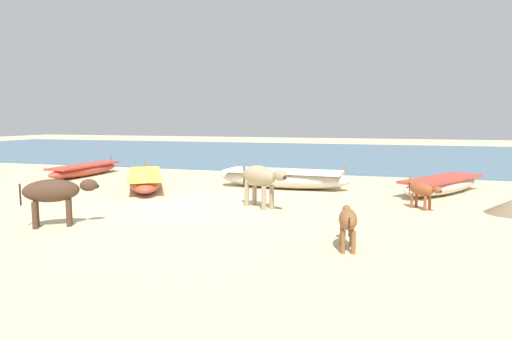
{
  "coord_description": "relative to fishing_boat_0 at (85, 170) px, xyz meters",
  "views": [
    {
      "loc": [
        4.87,
        -9.82,
        2.15
      ],
      "look_at": [
        1.01,
        2.88,
        0.6
      ],
      "focal_mm": 31.27,
      "sensor_mm": 36.0,
      "label": 1
    }
  ],
  "objects": [
    {
      "name": "sea_water",
      "position": [
        6.16,
        13.02,
        -0.2
      ],
      "size": [
        60.0,
        20.0,
        0.08
      ],
      "primitive_type": "cube",
      "color": "slate",
      "rests_on": "ground"
    },
    {
      "name": "cow_adult_dark",
      "position": [
        4.64,
        -6.85,
        0.45
      ],
      "size": [
        1.32,
        1.08,
        0.95
      ],
      "rotation": [
        0.0,
        0.0,
        0.63
      ],
      "color": "#4C3323",
      "rests_on": "ground"
    },
    {
      "name": "debris_pile_1",
      "position": [
        13.7,
        -2.88,
        -0.07
      ],
      "size": [
        1.55,
        1.55,
        0.33
      ],
      "primitive_type": "cone",
      "rotation": [
        0.0,
        0.0,
        5.79
      ],
      "color": "#7A6647",
      "rests_on": "ground"
    },
    {
      "name": "calf_near_rust",
      "position": [
        11.78,
        -2.93,
        0.21
      ],
      "size": [
        0.79,
        0.81,
        0.63
      ],
      "rotation": [
        0.0,
        0.0,
        5.48
      ],
      "color": "#9E4C28",
      "rests_on": "ground"
    },
    {
      "name": "fishing_boat_3",
      "position": [
        7.86,
        -0.69,
        0.07
      ],
      "size": [
        4.17,
        1.33,
        0.77
      ],
      "rotation": [
        0.0,
        0.0,
        6.24
      ],
      "color": "beige",
      "rests_on": "ground"
    },
    {
      "name": "fishing_boat_2",
      "position": [
        12.47,
        -0.38,
        0.02
      ],
      "size": [
        2.81,
        3.65,
        0.67
      ],
      "rotation": [
        0.0,
        0.0,
        4.15
      ],
      "color": "beige",
      "rests_on": "ground"
    },
    {
      "name": "cow_second_adult_dun",
      "position": [
        8.04,
        -3.86,
        0.5
      ],
      "size": [
        1.43,
        1.13,
        1.02
      ],
      "rotation": [
        0.0,
        0.0,
        5.68
      ],
      "color": "tan",
      "rests_on": "ground"
    },
    {
      "name": "fishing_boat_0",
      "position": [
        0.0,
        0.0,
        0.0
      ],
      "size": [
        0.88,
        3.65,
        0.63
      ],
      "rotation": [
        0.0,
        0.0,
        1.57
      ],
      "color": "#B74733",
      "rests_on": "ground"
    },
    {
      "name": "calf_far_brown",
      "position": [
        10.39,
        -6.75,
        0.25
      ],
      "size": [
        0.4,
        1.04,
        0.67
      ],
      "rotation": [
        0.0,
        0.0,
        1.72
      ],
      "color": "brown",
      "rests_on": "ground"
    },
    {
      "name": "ground",
      "position": [
        6.16,
        -4.24,
        -0.24
      ],
      "size": [
        80.0,
        80.0,
        0.0
      ],
      "primitive_type": "plane",
      "color": "beige"
    },
    {
      "name": "fishing_boat_4",
      "position": [
        3.73,
        -1.92,
        0.02
      ],
      "size": [
        3.03,
        4.18,
        0.68
      ],
      "rotation": [
        0.0,
        0.0,
        2.11
      ],
      "color": "#B74733",
      "rests_on": "ground"
    }
  ]
}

